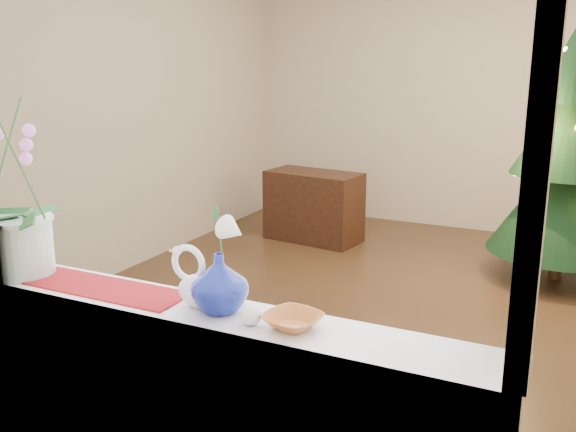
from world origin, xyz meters
name	(u,v)px	position (x,y,z in m)	size (l,w,h in m)	color
ground	(388,312)	(0.00, 0.00, 0.00)	(5.00, 5.00, 0.00)	#3D2719
wall_back	(470,96)	(0.00, 2.50, 1.35)	(4.50, 0.10, 2.70)	beige
wall_front	(155,188)	(0.00, -2.50, 1.35)	(4.50, 0.10, 2.70)	beige
wall_left	(121,105)	(-2.25, 0.00, 1.35)	(0.10, 5.00, 2.70)	beige
windowsill	(185,310)	(0.00, -2.37, 0.90)	(2.20, 0.26, 0.04)	white
window_frame	(155,70)	(0.00, -2.47, 1.70)	(2.22, 0.06, 1.60)	white
runner	(99,287)	(-0.38, -2.37, 0.92)	(0.70, 0.20, 0.01)	maroon
orchid_pot	(14,179)	(-0.74, -2.38, 1.29)	(0.26, 0.26, 0.75)	beige
swan	(201,279)	(0.06, -2.36, 1.02)	(0.24, 0.11, 0.20)	white
blue_vase	(219,278)	(0.14, -2.36, 1.03)	(0.22, 0.22, 0.23)	navy
lily	(218,219)	(0.14, -2.36, 1.23)	(0.13, 0.07, 0.17)	silver
paperweight	(251,314)	(0.28, -2.42, 0.96)	(0.07, 0.07, 0.07)	white
amber_dish	(292,322)	(0.41, -2.38, 0.94)	(0.15, 0.15, 0.04)	#AB5B24
xmas_tree	(568,154)	(0.99, 1.27, 1.01)	(1.10, 1.10, 2.01)	black
side_table	(314,206)	(-1.20, 1.43, 0.33)	(0.89, 0.44, 0.66)	black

